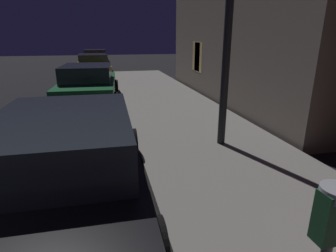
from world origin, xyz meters
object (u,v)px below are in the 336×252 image
parking_meter (328,245)px  car_red (95,59)px  car_green (89,85)px  car_black (68,164)px  car_yellow_cab (93,67)px

parking_meter → car_red: parking_meter is taller
car_green → car_red: 13.31m
car_black → car_yellow_cab: same height
car_green → car_yellow_cab: 6.70m
parking_meter → car_black: parking_meter is taller
car_green → car_yellow_cab: size_ratio=1.00×
car_red → car_black: bearing=-90.0°
parking_meter → car_red: (-1.69, 22.55, -0.54)m
parking_meter → car_black: 3.11m
car_yellow_cab → car_green: bearing=-90.0°
parking_meter → car_yellow_cab: size_ratio=0.32×
parking_meter → car_yellow_cab: bearing=96.1°
car_green → car_red: same height
car_black → car_red: 19.98m
car_black → car_green: size_ratio=1.01×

